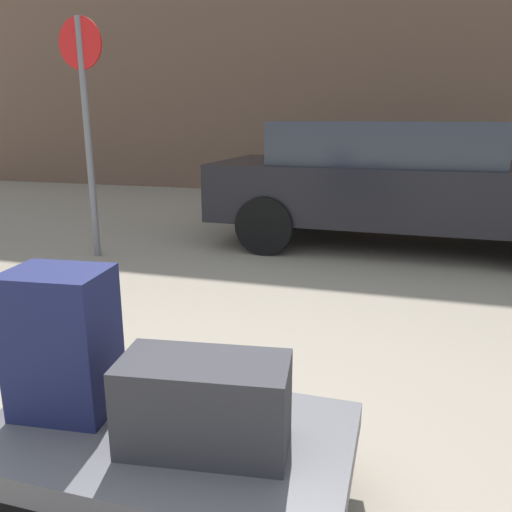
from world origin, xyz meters
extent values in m
plane|color=gray|center=(0.00, 0.00, 0.00)|extent=(60.00, 60.00, 0.00)
cube|color=#4C4C51|center=(0.00, 0.00, 0.29)|extent=(1.36, 0.77, 0.10)
cylinder|color=black|center=(0.46, 0.26, 0.12)|extent=(0.24, 0.06, 0.24)
cylinder|color=black|center=(-0.46, 0.26, 0.12)|extent=(0.24, 0.06, 0.24)
cylinder|color=black|center=(-0.46, -0.26, 0.12)|extent=(0.24, 0.06, 0.24)
cube|color=#191E47|center=(-0.42, 0.02, 0.62)|extent=(0.39, 0.31, 0.57)
cube|color=#2D2D33|center=(0.18, -0.05, 0.50)|extent=(0.61, 0.35, 0.32)
cube|color=black|center=(0.78, 4.63, 0.64)|extent=(4.33, 1.86, 0.64)
cube|color=#2D333D|center=(0.53, 4.63, 1.19)|extent=(2.43, 1.62, 0.46)
cylinder|color=black|center=(-0.62, 5.50, 0.32)|extent=(0.64, 0.23, 0.64)
cylinder|color=black|center=(-0.65, 3.80, 0.32)|extent=(0.64, 0.23, 0.64)
cylinder|color=slate|center=(-2.39, 3.20, 1.21)|extent=(0.07, 0.07, 2.42)
cylinder|color=red|center=(-2.39, 3.20, 2.17)|extent=(0.50, 0.05, 0.50)
camera|label=1|loc=(0.78, -1.48, 1.44)|focal=35.72mm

